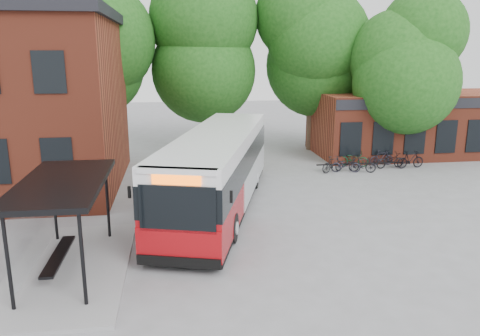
{
  "coord_description": "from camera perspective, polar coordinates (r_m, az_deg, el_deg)",
  "views": [
    {
      "loc": [
        -1.13,
        -14.82,
        6.51
      ],
      "look_at": [
        1.38,
        3.28,
        2.0
      ],
      "focal_mm": 35.0,
      "sensor_mm": 36.0,
      "label": 1
    }
  ],
  "objects": [
    {
      "name": "bicycle_5",
      "position": [
        28.98,
        16.88,
        1.21
      ],
      "size": [
        1.57,
        0.62,
        0.92
      ],
      "primitive_type": "imported",
      "rotation": [
        0.0,
        0.0,
        1.7
      ],
      "color": "#23222D",
      "rests_on": "ground"
    },
    {
      "name": "shop_row",
      "position": [
        33.33,
        21.22,
        5.15
      ],
      "size": [
        14.0,
        6.2,
        4.0
      ],
      "primitive_type": null,
      "color": "maroon",
      "rests_on": "ground"
    },
    {
      "name": "city_bus",
      "position": [
        19.89,
        -2.64,
        -0.32
      ],
      "size": [
        6.24,
        13.16,
        3.28
      ],
      "primitive_type": null,
      "rotation": [
        0.0,
        0.0,
        -0.28
      ],
      "color": "#9D0A10",
      "rests_on": "ground"
    },
    {
      "name": "ground",
      "position": [
        16.23,
        -3.3,
        -9.81
      ],
      "size": [
        100.0,
        100.0,
        0.0
      ],
      "primitive_type": "plane",
      "color": "gray"
    },
    {
      "name": "tree_1",
      "position": [
        31.92,
        -4.15,
        11.48
      ],
      "size": [
        7.92,
        7.92,
        10.4
      ],
      "primitive_type": null,
      "color": "#184A13",
      "rests_on": "ground"
    },
    {
      "name": "bicycle_3",
      "position": [
        26.98,
        14.69,
        0.42
      ],
      "size": [
        1.54,
        0.96,
        0.9
      ],
      "primitive_type": "imported",
      "rotation": [
        0.0,
        0.0,
        1.18
      ],
      "color": "black",
      "rests_on": "ground"
    },
    {
      "name": "bike_rail",
      "position": [
        27.64,
        14.44,
        0.2
      ],
      "size": [
        5.2,
        0.1,
        0.38
      ],
      "primitive_type": null,
      "color": "black",
      "rests_on": "ground"
    },
    {
      "name": "bicycle_7",
      "position": [
        28.77,
        20.05,
        0.98
      ],
      "size": [
        1.74,
        0.66,
        1.02
      ],
      "primitive_type": "imported",
      "rotation": [
        0.0,
        0.0,
        1.68
      ],
      "color": "black",
      "rests_on": "ground"
    },
    {
      "name": "bicycle_4",
      "position": [
        28.28,
        13.63,
        1.11
      ],
      "size": [
        1.84,
        1.17,
        0.91
      ],
      "primitive_type": "imported",
      "rotation": [
        0.0,
        0.0,
        1.22
      ],
      "color": "#123C24",
      "rests_on": "ground"
    },
    {
      "name": "bus_shelter",
      "position": [
        15.1,
        -20.44,
        -6.63
      ],
      "size": [
        3.6,
        7.0,
        2.9
      ],
      "primitive_type": null,
      "color": "black",
      "rests_on": "ground"
    },
    {
      "name": "tree_3",
      "position": [
        30.37,
        20.13,
        9.51
      ],
      "size": [
        7.04,
        7.04,
        9.28
      ],
      "primitive_type": null,
      "color": "#184A13",
      "rests_on": "ground"
    },
    {
      "name": "bicycle_6",
      "position": [
        28.43,
        17.81,
        0.9
      ],
      "size": [
        1.81,
        0.85,
        0.91
      ],
      "primitive_type": "imported",
      "rotation": [
        0.0,
        0.0,
        1.71
      ],
      "color": "black",
      "rests_on": "ground"
    },
    {
      "name": "tree_0",
      "position": [
        31.22,
        -17.22,
        11.41
      ],
      "size": [
        7.92,
        7.92,
        11.0
      ],
      "primitive_type": null,
      "color": "#184A13",
      "rests_on": "ground"
    },
    {
      "name": "bicycle_1",
      "position": [
        26.59,
        11.27,
        0.46
      ],
      "size": [
        1.6,
        1.05,
        0.94
      ],
      "primitive_type": "imported",
      "rotation": [
        0.0,
        0.0,
        2.0
      ],
      "color": "black",
      "rests_on": "ground"
    },
    {
      "name": "bicycle_2",
      "position": [
        26.76,
        12.78,
        0.38
      ],
      "size": [
        1.7,
        0.86,
        0.86
      ],
      "primitive_type": "imported",
      "rotation": [
        0.0,
        0.0,
        1.39
      ],
      "color": "#21212B",
      "rests_on": "ground"
    },
    {
      "name": "tree_2",
      "position": [
        32.16,
        8.79,
        11.91
      ],
      "size": [
        7.92,
        7.92,
        11.0
      ],
      "primitive_type": null,
      "color": "#184A13",
      "rests_on": "ground"
    }
  ]
}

